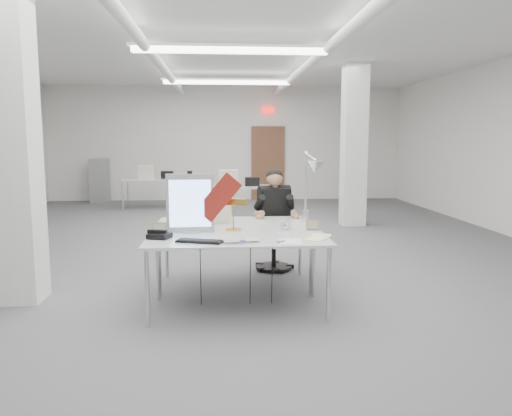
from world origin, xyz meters
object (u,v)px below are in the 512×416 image
at_px(desk_main, 237,239).
at_px(office_chair, 274,232).
at_px(seated_person, 274,203).
at_px(beige_monitor, 210,205).
at_px(monitor, 190,203).
at_px(desk_phone, 159,236).
at_px(architect_lamp, 309,189).
at_px(bankers_lamp, 233,214).
at_px(laptop, 243,242).

height_order(desk_main, office_chair, office_chair).
height_order(seated_person, beige_monitor, seated_person).
distance_m(monitor, beige_monitor, 0.69).
xyz_separation_m(desk_main, beige_monitor, (-0.29, 0.97, 0.21)).
xyz_separation_m(desk_main, monitor, (-0.48, 0.31, 0.32)).
relative_size(desk_main, beige_monitor, 4.27).
xyz_separation_m(desk_phone, architect_lamp, (1.62, 0.75, 0.38)).
bearing_deg(bankers_lamp, monitor, -146.61).
relative_size(desk_main, desk_phone, 8.92).
height_order(bankers_lamp, beige_monitor, beige_monitor).
bearing_deg(monitor, architect_lamp, 15.05).
xyz_separation_m(monitor, beige_monitor, (0.19, 0.66, -0.11)).
height_order(office_chair, desk_phone, office_chair).
bearing_deg(desk_main, seated_person, 70.86).
bearing_deg(monitor, office_chair, 48.51).
bearing_deg(seated_person, monitor, -144.62).
distance_m(laptop, architect_lamp, 1.38).
relative_size(office_chair, bankers_lamp, 2.90).
bearing_deg(office_chair, seated_person, -105.08).
bearing_deg(laptop, monitor, 118.28).
xyz_separation_m(seated_person, beige_monitor, (-0.82, -0.57, 0.05)).
bearing_deg(office_chair, bankers_lamp, -130.34).
xyz_separation_m(desk_main, seated_person, (0.53, 1.54, 0.16)).
bearing_deg(architect_lamp, laptop, -111.39).
height_order(office_chair, beige_monitor, beige_monitor).
height_order(office_chair, seated_person, seated_person).
height_order(monitor, architect_lamp, architect_lamp).
height_order(beige_monitor, architect_lamp, architect_lamp).
bearing_deg(office_chair, monitor, -143.50).
xyz_separation_m(monitor, desk_phone, (-0.29, -0.31, -0.28)).
bearing_deg(beige_monitor, desk_main, -85.77).
height_order(desk_main, architect_lamp, architect_lamp).
bearing_deg(architect_lamp, seated_person, 128.28).
xyz_separation_m(office_chair, bankers_lamp, (-0.56, -1.19, 0.42)).
bearing_deg(beige_monitor, office_chair, 24.61).
relative_size(desk_phone, beige_monitor, 0.48).
xyz_separation_m(seated_person, desk_phone, (-1.30, -1.54, -0.12)).
xyz_separation_m(seated_person, architect_lamp, (0.32, -0.79, 0.26)).
xyz_separation_m(desk_main, bankers_lamp, (-0.03, 0.40, 0.19)).
bearing_deg(desk_main, desk_phone, 179.86).
relative_size(monitor, bankers_lamp, 1.76).
relative_size(office_chair, laptop, 2.98).
distance_m(office_chair, architect_lamp, 1.11).
relative_size(bankers_lamp, desk_phone, 1.72).
relative_size(seated_person, laptop, 2.46).
bearing_deg(seated_person, architect_lamp, -83.31).
distance_m(desk_phone, architect_lamp, 1.82).
height_order(desk_phone, beige_monitor, beige_monitor).
distance_m(seated_person, architect_lamp, 0.89).
bearing_deg(seated_person, office_chair, 74.92).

